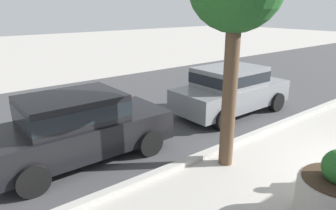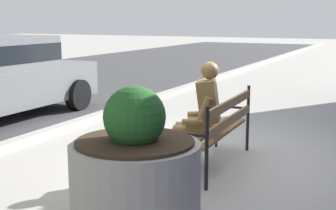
# 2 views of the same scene
# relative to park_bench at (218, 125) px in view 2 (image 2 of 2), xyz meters

# --- Properties ---
(ground_plane) EXTENTS (80.00, 80.00, 0.00)m
(ground_plane) POSITION_rel_park_bench_xyz_m (0.25, 0.12, -0.54)
(ground_plane) COLOR #ADA8A0
(curb_stone) EXTENTS (60.00, 0.20, 0.12)m
(curb_stone) POSITION_rel_park_bench_xyz_m (0.25, 3.02, -0.48)
(curb_stone) COLOR #B2AFA8
(curb_stone) RESTS_ON ground
(park_bench) EXTENTS (1.81, 0.58, 0.95)m
(park_bench) POSITION_rel_park_bench_xyz_m (0.00, 0.00, 0.00)
(park_bench) COLOR olive
(park_bench) RESTS_ON ground
(bronze_statue_seated) EXTENTS (0.61, 0.87, 1.37)m
(bronze_statue_seated) POSITION_rel_park_bench_xyz_m (-0.19, 0.21, 0.12)
(bronze_statue_seated) COLOR olive
(bronze_statue_seated) RESTS_ON ground
(concrete_planter) EXTENTS (1.20, 1.20, 1.30)m
(concrete_planter) POSITION_rel_park_bench_xyz_m (-1.98, 0.09, -0.06)
(concrete_planter) COLOR #A8A399
(concrete_planter) RESTS_ON ground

